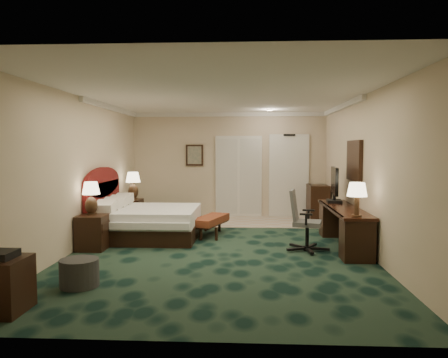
# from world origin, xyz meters

# --- Properties ---
(floor) EXTENTS (5.00, 7.50, 0.00)m
(floor) POSITION_xyz_m (0.00, 0.00, 0.00)
(floor) COLOR black
(floor) RESTS_ON ground
(ceiling) EXTENTS (5.00, 7.50, 0.00)m
(ceiling) POSITION_xyz_m (0.00, 0.00, 2.70)
(ceiling) COLOR silver
(ceiling) RESTS_ON wall_back
(wall_back) EXTENTS (5.00, 0.00, 2.70)m
(wall_back) POSITION_xyz_m (0.00, 3.75, 1.35)
(wall_back) COLOR beige
(wall_back) RESTS_ON ground
(wall_front) EXTENTS (5.00, 0.00, 2.70)m
(wall_front) POSITION_xyz_m (0.00, -3.75, 1.35)
(wall_front) COLOR beige
(wall_front) RESTS_ON ground
(wall_left) EXTENTS (0.00, 7.50, 2.70)m
(wall_left) POSITION_xyz_m (-2.50, 0.00, 1.35)
(wall_left) COLOR beige
(wall_left) RESTS_ON ground
(wall_right) EXTENTS (0.00, 7.50, 2.70)m
(wall_right) POSITION_xyz_m (2.50, 0.00, 1.35)
(wall_right) COLOR beige
(wall_right) RESTS_ON ground
(crown_molding) EXTENTS (5.00, 7.50, 0.10)m
(crown_molding) POSITION_xyz_m (0.00, 0.00, 2.65)
(crown_molding) COLOR silver
(crown_molding) RESTS_ON wall_back
(tile_patch) EXTENTS (3.20, 1.70, 0.01)m
(tile_patch) POSITION_xyz_m (0.90, 2.90, 0.01)
(tile_patch) COLOR #BCB0A5
(tile_patch) RESTS_ON ground
(headboard) EXTENTS (0.12, 2.00, 1.40)m
(headboard) POSITION_xyz_m (-2.44, 1.00, 0.70)
(headboard) COLOR #4E1007
(headboard) RESTS_ON ground
(entry_door) EXTENTS (1.02, 0.06, 2.18)m
(entry_door) POSITION_xyz_m (1.55, 3.72, 1.05)
(entry_door) COLOR silver
(entry_door) RESTS_ON ground
(closet_doors) EXTENTS (1.20, 0.06, 2.10)m
(closet_doors) POSITION_xyz_m (0.25, 3.71, 1.05)
(closet_doors) COLOR #BAB8B2
(closet_doors) RESTS_ON ground
(wall_art) EXTENTS (0.45, 0.06, 0.55)m
(wall_art) POSITION_xyz_m (-0.90, 3.71, 1.60)
(wall_art) COLOR #4F615A
(wall_art) RESTS_ON wall_back
(wall_mirror) EXTENTS (0.05, 0.95, 0.75)m
(wall_mirror) POSITION_xyz_m (2.46, 0.60, 1.55)
(wall_mirror) COLOR white
(wall_mirror) RESTS_ON wall_right
(bed) EXTENTS (1.89, 1.75, 0.60)m
(bed) POSITION_xyz_m (-1.46, 0.86, 0.30)
(bed) COLOR white
(bed) RESTS_ON ground
(nightstand_near) EXTENTS (0.49, 0.56, 0.61)m
(nightstand_near) POSITION_xyz_m (-2.24, -0.16, 0.30)
(nightstand_near) COLOR black
(nightstand_near) RESTS_ON ground
(nightstand_far) EXTENTS (0.46, 0.53, 0.58)m
(nightstand_far) POSITION_xyz_m (-2.25, 2.46, 0.29)
(nightstand_far) COLOR black
(nightstand_far) RESTS_ON ground
(lamp_near) EXTENTS (0.37, 0.37, 0.58)m
(lamp_near) POSITION_xyz_m (-2.27, -0.12, 0.90)
(lamp_near) COLOR black
(lamp_near) RESTS_ON nightstand_near
(lamp_far) EXTENTS (0.42, 0.42, 0.64)m
(lamp_far) POSITION_xyz_m (-2.21, 2.49, 0.90)
(lamp_far) COLOR black
(lamp_far) RESTS_ON nightstand_far
(bed_bench) EXTENTS (0.73, 1.22, 0.39)m
(bed_bench) POSITION_xyz_m (-0.27, 1.17, 0.20)
(bed_bench) COLOR maroon
(bed_bench) RESTS_ON ground
(ottoman) EXTENTS (0.63, 0.63, 0.35)m
(ottoman) POSITION_xyz_m (-1.68, -2.22, 0.18)
(ottoman) COLOR #2E2E2E
(ottoman) RESTS_ON ground
(side_table) EXTENTS (0.55, 0.55, 0.59)m
(side_table) POSITION_xyz_m (-2.20, -3.13, 0.30)
(side_table) COLOR black
(side_table) RESTS_ON ground
(desk) EXTENTS (0.53, 2.47, 0.71)m
(desk) POSITION_xyz_m (2.21, 0.29, 0.36)
(desk) COLOR black
(desk) RESTS_ON ground
(tv) EXTENTS (0.16, 0.90, 0.70)m
(tv) POSITION_xyz_m (2.19, 1.04, 1.06)
(tv) COLOR black
(tv) RESTS_ON desk
(desk_lamp) EXTENTS (0.37, 0.37, 0.54)m
(desk_lamp) POSITION_xyz_m (2.18, -0.78, 0.98)
(desk_lamp) COLOR black
(desk_lamp) RESTS_ON desk
(desk_chair) EXTENTS (0.73, 0.70, 1.06)m
(desk_chair) POSITION_xyz_m (1.52, -0.07, 0.53)
(desk_chair) COLOR #505050
(desk_chair) RESTS_ON ground
(minibar) EXTENTS (0.46, 0.83, 0.88)m
(minibar) POSITION_xyz_m (2.22, 3.20, 0.44)
(minibar) COLOR black
(minibar) RESTS_ON ground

